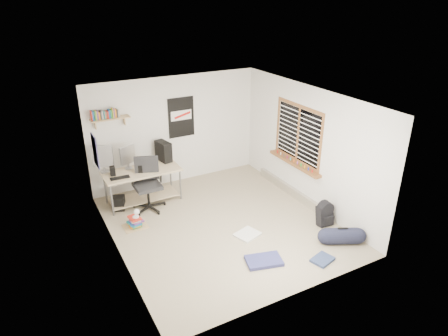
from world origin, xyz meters
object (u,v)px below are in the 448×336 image
backpack (325,216)px  desk (143,186)px  office_chair (148,187)px  book_stack (135,220)px  duffel_bag (342,237)px

backpack → desk: bearing=142.9°
office_chair → book_stack: (-0.47, -0.55, -0.34)m
backpack → duffel_bag: bearing=-97.7°
duffel_bag → book_stack: 3.87m
backpack → duffel_bag: duffel_bag is taller
office_chair → duffel_bag: bearing=-27.0°
desk → office_chair: (-0.01, -0.35, 0.13)m
desk → book_stack: bearing=-123.5°
office_chair → backpack: (2.80, -2.22, -0.29)m
desk → office_chair: size_ratio=1.45×
office_chair → duffel_bag: (2.65, -2.85, -0.35)m
backpack → duffel_bag: 0.65m
office_chair → backpack: size_ratio=2.78×
backpack → book_stack: bearing=158.5°
office_chair → book_stack: office_chair is taller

